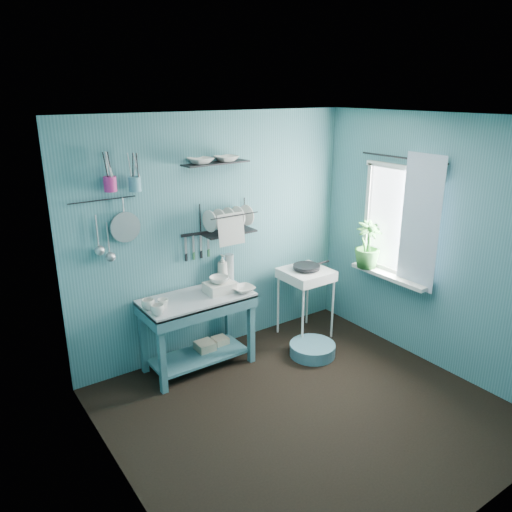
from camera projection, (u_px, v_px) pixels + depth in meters
floor at (306, 411)px, 4.40m from camera, size 3.20×3.20×0.00m
ceiling at (317, 118)px, 3.60m from camera, size 3.20×3.20×0.00m
wall_back at (216, 236)px, 5.17m from camera, size 3.20×0.00×3.20m
wall_front at (484, 357)px, 2.83m from camera, size 3.20×0.00×3.20m
wall_left at (118, 331)px, 3.14m from camera, size 0.00×3.00×3.00m
wall_right at (436, 245)px, 4.87m from camera, size 0.00×3.00×3.00m
work_counter at (198, 332)px, 4.99m from camera, size 1.16×0.71×0.77m
mug_left at (158, 310)px, 4.47m from camera, size 0.12×0.12×0.10m
mug_mid at (163, 304)px, 4.60m from camera, size 0.14×0.14×0.09m
mug_right at (148, 304)px, 4.58m from camera, size 0.17×0.17×0.10m
wash_tub at (219, 287)px, 4.97m from camera, size 0.28×0.22×0.10m
tub_bowl at (219, 280)px, 4.95m from camera, size 0.20×0.19×0.06m
soap_bottle at (222, 268)px, 5.20m from camera, size 0.12×0.12×0.30m
water_bottle at (230, 267)px, 5.28m from camera, size 0.09×0.09×0.28m
counter_bowl at (243, 289)px, 4.99m from camera, size 0.22×0.22×0.05m
hotplate_stand at (305, 303)px, 5.65m from camera, size 0.58×0.58×0.80m
frying_pan at (306, 267)px, 5.51m from camera, size 0.30×0.30×0.03m
knife_strip at (196, 234)px, 4.99m from camera, size 0.32×0.07×0.03m
dish_rack at (229, 218)px, 5.04m from camera, size 0.58×0.32×0.32m
upper_shelf at (216, 163)px, 4.83m from camera, size 0.71×0.22×0.01m
shelf_bowl_left at (201, 165)px, 4.73m from camera, size 0.26×0.26×0.06m
shelf_bowl_right at (226, 156)px, 4.87m from camera, size 0.23×0.23×0.06m
utensil_cup_magenta at (110, 184)px, 4.30m from camera, size 0.11×0.11×0.13m
utensil_cup_teal at (135, 184)px, 4.43m from camera, size 0.11×0.11×0.13m
colander at (125, 227)px, 4.52m from camera, size 0.28×0.03×0.28m
ladle_outer at (97, 232)px, 4.39m from camera, size 0.01×0.01×0.30m
ladle_inner at (108, 238)px, 4.46m from camera, size 0.01×0.01×0.30m
hook_rail at (102, 200)px, 4.35m from camera, size 0.60×0.01×0.01m
window_glass at (400, 221)px, 5.16m from camera, size 0.00×1.10×1.10m
windowsill at (389, 276)px, 5.30m from camera, size 0.16×0.95×0.04m
curtain at (420, 223)px, 4.88m from camera, size 0.00×1.35×1.35m
curtain_rod at (403, 158)px, 4.93m from camera, size 0.02×1.05×0.02m
potted_plant at (368, 245)px, 5.42m from camera, size 0.37×0.37×0.51m
storage_tin_large at (205, 352)px, 5.17m from camera, size 0.18×0.18×0.22m
storage_tin_small at (220, 346)px, 5.31m from camera, size 0.15×0.15×0.20m
floor_basin at (312, 349)px, 5.31m from camera, size 0.49×0.49×0.13m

